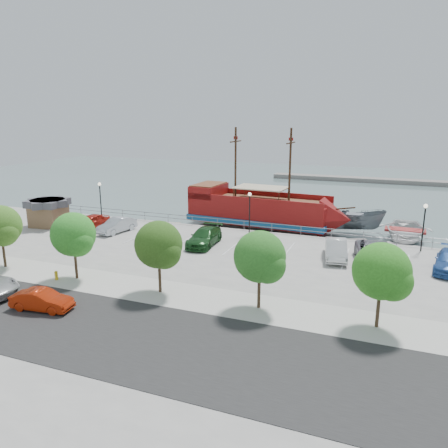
% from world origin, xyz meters
% --- Properties ---
extents(ground, '(160.00, 160.00, 0.00)m').
position_xyz_m(ground, '(0.00, 0.00, -1.00)').
color(ground, slate).
extents(land_slab, '(100.00, 58.00, 1.20)m').
position_xyz_m(land_slab, '(0.00, -21.00, -0.60)').
color(land_slab, gray).
rests_on(land_slab, ground).
extents(street, '(100.00, 8.00, 0.04)m').
position_xyz_m(street, '(0.00, -16.00, 0.01)').
color(street, '#252525').
rests_on(street, land_slab).
extents(sidewalk, '(100.00, 4.00, 0.05)m').
position_xyz_m(sidewalk, '(0.00, -10.00, 0.01)').
color(sidewalk, beige).
rests_on(sidewalk, land_slab).
extents(seawall_railing, '(50.00, 0.06, 1.00)m').
position_xyz_m(seawall_railing, '(0.00, 7.80, 0.53)').
color(seawall_railing, gray).
rests_on(seawall_railing, land_slab).
extents(far_shore, '(40.00, 3.00, 0.80)m').
position_xyz_m(far_shore, '(10.00, 55.00, -0.60)').
color(far_shore, gray).
rests_on(far_shore, ground).
extents(pirate_ship, '(19.07, 6.40, 11.92)m').
position_xyz_m(pirate_ship, '(0.37, 13.05, 1.00)').
color(pirate_ship, maroon).
rests_on(pirate_ship, ground).
extents(patrol_boat, '(6.66, 2.88, 2.52)m').
position_xyz_m(patrol_boat, '(9.59, 14.32, 0.26)').
color(patrol_boat, slate).
rests_on(patrol_boat, ground).
extents(speedboat, '(5.84, 8.04, 1.64)m').
position_xyz_m(speedboat, '(14.80, 13.44, -0.18)').
color(speedboat, silver).
rests_on(speedboat, ground).
extents(dock_west, '(6.84, 2.73, 0.38)m').
position_xyz_m(dock_west, '(-12.98, 9.20, -0.81)').
color(dock_west, gray).
rests_on(dock_west, ground).
extents(dock_mid, '(6.76, 4.48, 0.38)m').
position_xyz_m(dock_mid, '(8.42, 9.20, -0.81)').
color(dock_mid, slate).
rests_on(dock_mid, ground).
extents(dock_east, '(7.37, 3.63, 0.41)m').
position_xyz_m(dock_east, '(16.42, 9.20, -0.80)').
color(dock_east, gray).
rests_on(dock_east, ground).
extents(shed, '(3.92, 3.92, 2.91)m').
position_xyz_m(shed, '(-21.39, 1.83, 1.55)').
color(shed, brown).
rests_on(shed, land_slab).
extents(street_sedan, '(4.03, 1.84, 1.28)m').
position_xyz_m(street_sedan, '(-6.44, -15.09, 0.64)').
color(street_sedan, '#A52208').
rests_on(street_sedan, street).
extents(fire_hydrant, '(0.25, 0.25, 0.72)m').
position_xyz_m(fire_hydrant, '(-9.18, -10.80, 0.39)').
color(fire_hydrant, yellow).
rests_on(fire_hydrant, sidewalk).
extents(lamp_post_left, '(0.36, 0.36, 4.28)m').
position_xyz_m(lamp_post_left, '(-18.00, 6.50, 2.94)').
color(lamp_post_left, black).
rests_on(lamp_post_left, land_slab).
extents(lamp_post_mid, '(0.36, 0.36, 4.28)m').
position_xyz_m(lamp_post_mid, '(0.00, 6.50, 2.94)').
color(lamp_post_mid, black).
rests_on(lamp_post_mid, land_slab).
extents(lamp_post_right, '(0.36, 0.36, 4.28)m').
position_xyz_m(lamp_post_right, '(16.00, 6.50, 2.94)').
color(lamp_post_right, black).
rests_on(lamp_post_right, land_slab).
extents(tree_b, '(3.30, 3.20, 5.00)m').
position_xyz_m(tree_b, '(-14.85, -10.07, 3.30)').
color(tree_b, '#473321').
rests_on(tree_b, sidewalk).
extents(tree_c, '(3.30, 3.20, 5.00)m').
position_xyz_m(tree_c, '(-7.85, -10.07, 3.30)').
color(tree_c, '#473321').
rests_on(tree_c, sidewalk).
extents(tree_d, '(3.30, 3.20, 5.00)m').
position_xyz_m(tree_d, '(-0.85, -10.07, 3.30)').
color(tree_d, '#473321').
rests_on(tree_d, sidewalk).
extents(tree_e, '(3.30, 3.20, 5.00)m').
position_xyz_m(tree_e, '(6.15, -10.07, 3.30)').
color(tree_e, '#473321').
rests_on(tree_e, sidewalk).
extents(tree_f, '(3.30, 3.20, 5.00)m').
position_xyz_m(tree_f, '(13.15, -10.07, 3.30)').
color(tree_f, '#473321').
rests_on(tree_f, sidewalk).
extents(parked_car_a, '(2.49, 4.83, 1.57)m').
position_xyz_m(parked_car_a, '(-16.22, 2.20, 0.79)').
color(parked_car_a, '#AF2015').
rests_on(parked_car_a, land_slab).
extents(parked_car_b, '(2.30, 4.72, 1.49)m').
position_xyz_m(parked_car_b, '(-12.88, 2.15, 0.75)').
color(parked_car_b, '#B2B9C3').
rests_on(parked_car_b, land_slab).
extents(parked_car_d, '(2.54, 5.53, 1.57)m').
position_xyz_m(parked_car_d, '(-2.67, 1.27, 0.78)').
color(parked_car_d, '#1C4D1F').
rests_on(parked_car_d, land_slab).
extents(parked_car_f, '(2.50, 5.10, 1.61)m').
position_xyz_m(parked_car_f, '(9.20, 1.71, 0.80)').
color(parked_car_f, silver).
rests_on(parked_car_f, land_slab).
extents(parked_car_g, '(3.61, 6.37, 1.68)m').
position_xyz_m(parked_car_g, '(12.24, 1.61, 0.84)').
color(parked_car_g, gray).
rests_on(parked_car_g, land_slab).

